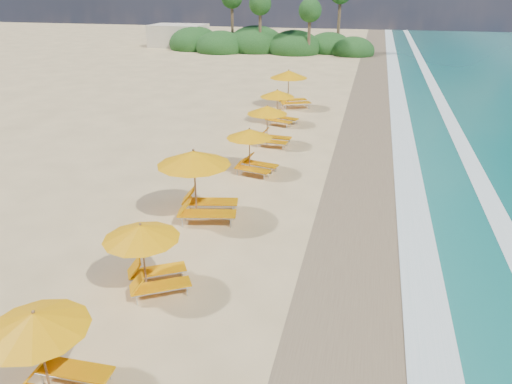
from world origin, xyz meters
TOP-DOWN VIEW (x-y plane):
  - ground at (0.00, 0.00)m, footprint 160.00×160.00m
  - wet_sand at (4.00, 0.00)m, footprint 4.00×160.00m
  - surf_foam at (6.70, 0.00)m, footprint 4.00×160.00m
  - station_2 at (-2.19, -8.59)m, footprint 2.29×2.11m
  - station_3 at (-1.86, -4.63)m, footprint 2.82×2.82m
  - station_4 at (-2.00, -0.04)m, footprint 3.21×3.08m
  - station_5 at (-1.29, 4.79)m, footprint 2.55×2.45m
  - station_6 at (-1.38, 8.96)m, footprint 2.42×2.27m
  - station_7 at (-1.69, 13.12)m, footprint 2.69×2.64m
  - station_8 at (-1.74, 17.53)m, footprint 3.38×3.37m
  - treeline at (-9.94, 45.51)m, footprint 25.80×8.80m
  - beach_building at (-22.00, 48.00)m, footprint 7.00×5.00m

SIDE VIEW (x-z plane):
  - ground at x=0.00m, z-range 0.00..0.00m
  - wet_sand at x=4.00m, z-range 0.00..0.01m
  - surf_foam at x=6.70m, z-range 0.02..0.03m
  - treeline at x=-9.94m, z-range -3.87..5.86m
  - station_5 at x=-1.29m, z-range 0.13..2.20m
  - station_3 at x=-1.86m, z-range 0.13..2.22m
  - station_7 at x=-1.69m, z-range 0.13..2.23m
  - station_2 at x=-2.19m, z-range 0.13..2.24m
  - station_6 at x=-1.38m, z-range 0.13..2.27m
  - beach_building at x=-22.00m, z-range 0.00..2.80m
  - station_8 at x=-1.74m, z-range 0.16..2.73m
  - station_4 at x=-2.00m, z-range 0.16..2.80m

